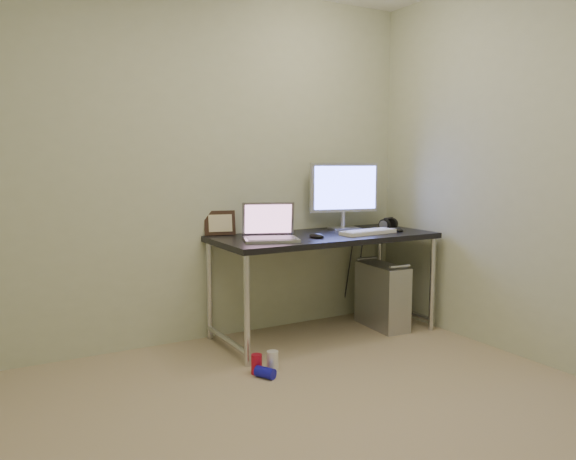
{
  "coord_description": "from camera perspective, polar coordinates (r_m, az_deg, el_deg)",
  "views": [
    {
      "loc": [
        -1.34,
        -2.0,
        1.28
      ],
      "look_at": [
        0.38,
        1.04,
        0.85
      ],
      "focal_mm": 35.0,
      "sensor_mm": 36.0,
      "label": 1
    }
  ],
  "objects": [
    {
      "name": "can_red",
      "position": [
        3.49,
        -3.21,
        -13.44
      ],
      "size": [
        0.08,
        0.08,
        0.12
      ],
      "primitive_type": "cylinder",
      "rotation": [
        0.0,
        0.0,
        -0.22
      ],
      "color": "#B60F27",
      "rests_on": "ground"
    },
    {
      "name": "floor",
      "position": [
        2.73,
        4.13,
        -20.96
      ],
      "size": [
        3.5,
        3.5,
        0.0
      ],
      "primitive_type": "plane",
      "color": "tan",
      "rests_on": "ground"
    },
    {
      "name": "mouse_right",
      "position": [
        4.33,
        10.95,
        0.11
      ],
      "size": [
        0.1,
        0.13,
        0.04
      ],
      "primitive_type": "ellipsoid",
      "rotation": [
        0.0,
        0.0,
        0.2
      ],
      "color": "black",
      "rests_on": "desk"
    },
    {
      "name": "cable_a",
      "position": [
        4.65,
        6.21,
        -3.95
      ],
      "size": [
        0.01,
        0.16,
        0.69
      ],
      "primitive_type": "cylinder",
      "rotation": [
        0.21,
        0.0,
        0.0
      ],
      "color": "black",
      "rests_on": "ground"
    },
    {
      "name": "keyboard",
      "position": [
        4.16,
        8.14,
        -0.2
      ],
      "size": [
        0.46,
        0.19,
        0.03
      ],
      "primitive_type": "cube",
      "rotation": [
        0.0,
        0.0,
        0.11
      ],
      "color": "white",
      "rests_on": "desk"
    },
    {
      "name": "headphones",
      "position": [
        4.58,
        10.16,
        0.59
      ],
      "size": [
        0.18,
        0.1,
        0.1
      ],
      "rotation": [
        0.0,
        0.0,
        0.34
      ],
      "color": "black",
      "rests_on": "desk"
    },
    {
      "name": "mouse_left",
      "position": [
        3.91,
        2.92,
        -0.49
      ],
      "size": [
        0.1,
        0.14,
        0.04
      ],
      "primitive_type": "ellipsoid",
      "rotation": [
        0.0,
        0.0,
        0.2
      ],
      "color": "black",
      "rests_on": "desk"
    },
    {
      "name": "picture_frame",
      "position": [
        4.06,
        -6.94,
        0.71
      ],
      "size": [
        0.23,
        0.12,
        0.18
      ],
      "primitive_type": "cube",
      "rotation": [
        -0.21,
        0.0,
        -0.26
      ],
      "color": "black",
      "rests_on": "desk"
    },
    {
      "name": "desk",
      "position": [
        4.11,
        3.67,
        -1.52
      ],
      "size": [
        1.63,
        0.71,
        0.75
      ],
      "color": "black",
      "rests_on": "ground"
    },
    {
      "name": "webcam",
      "position": [
        4.11,
        -3.28,
        0.68
      ],
      "size": [
        0.04,
        0.03,
        0.11
      ],
      "rotation": [
        0.0,
        0.0,
        -0.11
      ],
      "color": "silver",
      "rests_on": "desk"
    },
    {
      "name": "can_blue",
      "position": [
        3.44,
        -2.33,
        -14.27
      ],
      "size": [
        0.12,
        0.14,
        0.07
      ],
      "primitive_type": "cylinder",
      "rotation": [
        1.57,
        0.0,
        0.51
      ],
      "color": "#1513BE",
      "rests_on": "ground"
    },
    {
      "name": "tower_computer",
      "position": [
        4.42,
        9.54,
        -6.61
      ],
      "size": [
        0.24,
        0.48,
        0.52
      ],
      "rotation": [
        0.0,
        0.0,
        -0.07
      ],
      "color": "#B7B6BB",
      "rests_on": "ground"
    },
    {
      "name": "can_white",
      "position": [
        3.52,
        -1.58,
        -13.22
      ],
      "size": [
        0.09,
        0.09,
        0.13
      ],
      "primitive_type": "cylinder",
      "rotation": [
        0.0,
        0.0,
        -0.28
      ],
      "color": "white",
      "rests_on": "ground"
    },
    {
      "name": "cable_b",
      "position": [
        4.69,
        7.24,
        -4.12
      ],
      "size": [
        0.02,
        0.11,
        0.71
      ],
      "primitive_type": "cylinder",
      "rotation": [
        0.14,
        0.0,
        0.09
      ],
      "color": "black",
      "rests_on": "ground"
    },
    {
      "name": "monitor",
      "position": [
        4.39,
        5.73,
        4.0
      ],
      "size": [
        0.55,
        0.21,
        0.52
      ],
      "rotation": [
        0.0,
        0.0,
        -0.23
      ],
      "color": "silver",
      "rests_on": "desk"
    },
    {
      "name": "laptop",
      "position": [
        3.81,
        -1.85,
        -0.12
      ],
      "size": [
        0.44,
        0.4,
        0.25
      ],
      "rotation": [
        0.0,
        0.0,
        -0.35
      ],
      "color": "silver",
      "rests_on": "desk"
    },
    {
      "name": "wall_back",
      "position": [
        3.99,
        -9.85,
        6.47
      ],
      "size": [
        3.5,
        0.02,
        2.5
      ],
      "primitive_type": "cube",
      "color": "beige",
      "rests_on": "ground"
    }
  ]
}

